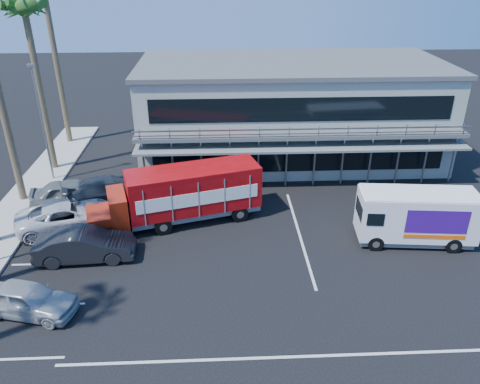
{
  "coord_description": "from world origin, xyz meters",
  "views": [
    {
      "loc": [
        -2.44,
        -19.42,
        14.21
      ],
      "look_at": [
        -1.35,
        4.0,
        2.3
      ],
      "focal_mm": 35.0,
      "sensor_mm": 36.0,
      "label": 1
    }
  ],
  "objects_px": {
    "white_van": "(416,216)",
    "parked_car_b": "(85,245)",
    "parked_car_a": "(28,299)",
    "red_truck": "(182,194)"
  },
  "relations": [
    {
      "from": "white_van",
      "to": "parked_car_b",
      "type": "height_order",
      "value": "white_van"
    },
    {
      "from": "white_van",
      "to": "parked_car_b",
      "type": "relative_size",
      "value": 1.26
    },
    {
      "from": "red_truck",
      "to": "white_van",
      "type": "xyz_separation_m",
      "value": [
        12.76,
        -2.81,
        -0.22
      ]
    },
    {
      "from": "parked_car_a",
      "to": "parked_car_b",
      "type": "relative_size",
      "value": 0.86
    },
    {
      "from": "parked_car_a",
      "to": "parked_car_b",
      "type": "height_order",
      "value": "parked_car_b"
    },
    {
      "from": "parked_car_a",
      "to": "red_truck",
      "type": "bearing_deg",
      "value": -25.25
    },
    {
      "from": "red_truck",
      "to": "white_van",
      "type": "distance_m",
      "value": 13.07
    },
    {
      "from": "red_truck",
      "to": "parked_car_b",
      "type": "bearing_deg",
      "value": -159.27
    },
    {
      "from": "parked_car_a",
      "to": "parked_car_b",
      "type": "distance_m",
      "value": 4.35
    },
    {
      "from": "red_truck",
      "to": "parked_car_b",
      "type": "distance_m",
      "value": 6.12
    }
  ]
}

